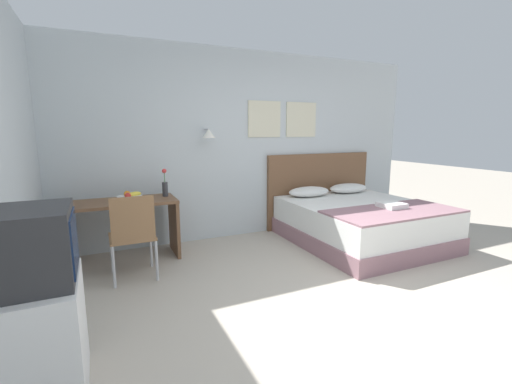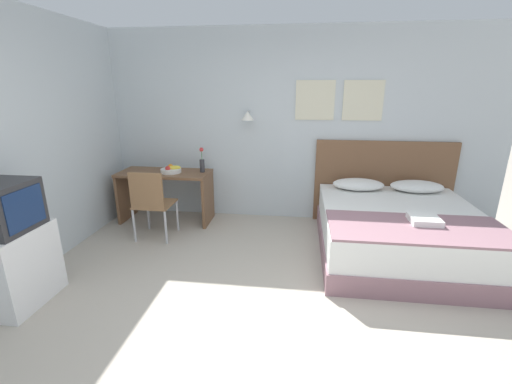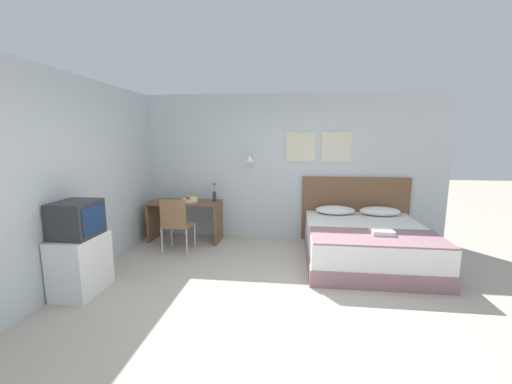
% 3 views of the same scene
% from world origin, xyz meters
% --- Properties ---
extents(ground_plane, '(24.00, 24.00, 0.00)m').
position_xyz_m(ground_plane, '(0.00, 0.00, 0.00)').
color(ground_plane, '#B2A899').
extents(wall_back, '(5.84, 0.31, 2.65)m').
position_xyz_m(wall_back, '(0.01, 2.58, 1.33)').
color(wall_back, silver).
rests_on(wall_back, ground_plane).
extents(bed, '(1.76, 1.95, 0.55)m').
position_xyz_m(bed, '(1.34, 1.51, 0.27)').
color(bed, gray).
rests_on(bed, ground_plane).
extents(headboard, '(1.88, 0.06, 1.17)m').
position_xyz_m(headboard, '(1.34, 2.52, 0.59)').
color(headboard, brown).
rests_on(headboard, ground_plane).
extents(pillow_left, '(0.67, 0.38, 0.15)m').
position_xyz_m(pillow_left, '(0.97, 2.25, 0.62)').
color(pillow_left, white).
rests_on(pillow_left, bed).
extents(pillow_right, '(0.67, 0.38, 0.15)m').
position_xyz_m(pillow_right, '(1.72, 2.25, 0.62)').
color(pillow_right, white).
rests_on(pillow_right, bed).
extents(throw_blanket, '(1.71, 0.78, 0.02)m').
position_xyz_m(throw_blanket, '(1.34, 0.95, 0.56)').
color(throw_blanket, gray).
rests_on(throw_blanket, bed).
extents(folded_towel_near_foot, '(0.28, 0.29, 0.06)m').
position_xyz_m(folded_towel_near_foot, '(1.44, 1.09, 0.60)').
color(folded_towel_near_foot, white).
rests_on(folded_towel_near_foot, throw_blanket).
extents(desk, '(1.27, 0.57, 0.73)m').
position_xyz_m(desk, '(-1.71, 2.18, 0.52)').
color(desk, brown).
rests_on(desk, ground_plane).
extents(desk_chair, '(0.45, 0.45, 0.91)m').
position_xyz_m(desk_chair, '(-1.64, 1.53, 0.53)').
color(desk_chair, '#8E6642').
rests_on(desk_chair, ground_plane).
extents(fruit_bowl, '(0.29, 0.28, 0.11)m').
position_xyz_m(fruit_bowl, '(-1.60, 2.15, 0.77)').
color(fruit_bowl, silver).
rests_on(fruit_bowl, desk).
extents(flower_vase, '(0.07, 0.07, 0.35)m').
position_xyz_m(flower_vase, '(-1.17, 2.24, 0.86)').
color(flower_vase, '#333338').
rests_on(flower_vase, desk).
extents(tv_stand, '(0.44, 0.64, 0.71)m').
position_xyz_m(tv_stand, '(-2.28, 0.10, 0.35)').
color(tv_stand, white).
rests_on(tv_stand, ground_plane).
extents(television, '(0.43, 0.50, 0.42)m').
position_xyz_m(television, '(-2.28, 0.10, 0.92)').
color(television, '#2D2D30').
rests_on(television, tv_stand).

